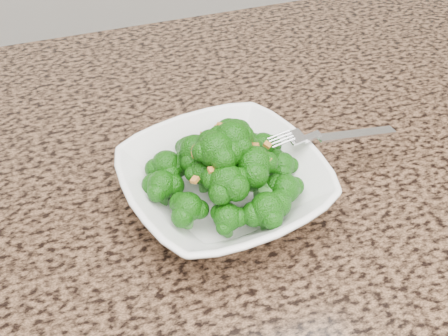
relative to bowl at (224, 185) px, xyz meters
name	(u,v)px	position (x,y,z in m)	size (l,w,h in m)	color
granite_counter	(176,304)	(-0.08, -0.10, -0.04)	(1.64, 1.04, 0.03)	brown
bowl	(224,185)	(0.00, 0.00, 0.00)	(0.21, 0.21, 0.05)	white
broccoli_pile	(224,144)	(0.00, 0.00, 0.06)	(0.18, 0.18, 0.06)	#135209
garlic_topping	(224,116)	(0.00, 0.00, 0.09)	(0.11, 0.11, 0.01)	#BD7B2E
fork	(315,136)	(0.11, 0.01, 0.03)	(0.17, 0.03, 0.01)	silver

